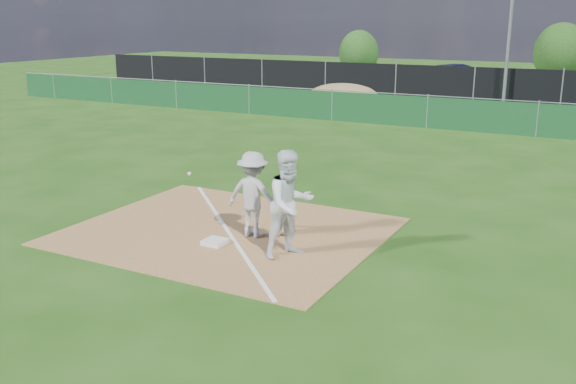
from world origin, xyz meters
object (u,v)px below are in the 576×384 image
at_px(first_base, 215,242).
at_px(runner, 290,204).
at_px(play_at_first, 253,195).
at_px(tree_mid, 560,53).
at_px(tree_left, 359,53).
at_px(car_left, 404,78).
at_px(car_mid, 458,79).
at_px(car_right, 557,87).
at_px(light_pole, 511,20).

distance_m(first_base, runner, 1.78).
height_order(play_at_first, tree_mid, tree_mid).
bearing_deg(runner, tree_left, 48.92).
bearing_deg(play_at_first, car_left, 101.84).
bearing_deg(car_left, runner, -154.67).
distance_m(play_at_first, tree_left, 34.30).
distance_m(play_at_first, car_left, 26.69).
height_order(car_mid, tree_mid, tree_mid).
xyz_separation_m(car_right, tree_mid, (-0.76, 8.09, 1.29)).
height_order(runner, car_right, runner).
height_order(first_base, car_right, car_right).
bearing_deg(light_pole, runner, -89.38).
bearing_deg(tree_mid, runner, -91.54).
distance_m(car_mid, car_right, 5.18).
bearing_deg(light_pole, first_base, -93.27).
distance_m(first_base, tree_mid, 34.61).
bearing_deg(light_pole, car_right, 63.85).
xyz_separation_m(first_base, tree_left, (-10.51, 33.25, 1.62)).
relative_size(runner, car_mid, 0.41).
distance_m(first_base, car_right, 26.59).
bearing_deg(first_base, car_mid, 94.18).
bearing_deg(car_mid, first_base, -161.51).
xyz_separation_m(runner, car_mid, (-3.48, 26.62, -0.18)).
height_order(play_at_first, runner, runner).
height_order(tree_left, tree_mid, tree_mid).
bearing_deg(tree_left, runner, -70.01).
bearing_deg(first_base, car_left, 100.68).
height_order(light_pole, car_mid, light_pole).
xyz_separation_m(play_at_first, runner, (1.11, -0.58, 0.11)).
height_order(play_at_first, car_mid, play_at_first).
height_order(first_base, play_at_first, play_at_first).
height_order(runner, tree_mid, tree_mid).
height_order(car_left, car_mid, car_mid).
bearing_deg(runner, tree_mid, 27.40).
height_order(car_mid, car_right, car_mid).
bearing_deg(car_mid, car_right, -80.00).
bearing_deg(car_left, play_at_first, -156.69).
distance_m(car_left, car_right, 8.29).
bearing_deg(light_pole, tree_mid, 84.47).
bearing_deg(light_pole, tree_left, 137.56).
xyz_separation_m(first_base, play_at_first, (0.41, 0.74, 0.80)).
bearing_deg(tree_mid, play_at_first, -93.45).
distance_m(runner, tree_mid, 34.34).
distance_m(light_pole, car_right, 5.49).
bearing_deg(play_at_first, car_mid, 95.19).
bearing_deg(car_mid, light_pole, -128.78).
height_order(first_base, tree_mid, tree_mid).
bearing_deg(car_left, tree_left, 51.91).
distance_m(light_pole, runner, 22.51).
height_order(car_left, tree_mid, tree_mid).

